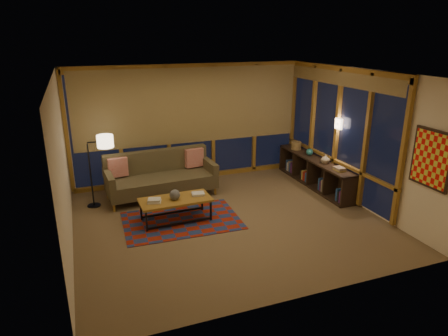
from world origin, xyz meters
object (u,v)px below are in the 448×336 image
object	(u,v)px
sofa	(161,176)
floor_lamp	(90,172)
coffee_table	(176,210)
bookshelf	(314,172)

from	to	relation	value
sofa	floor_lamp	distance (m)	1.44
sofa	coffee_table	xyz separation A→B (m)	(-0.01, -1.26, -0.25)
floor_lamp	bookshelf	size ratio (longest dim) A/B	0.56
sofa	bookshelf	bearing A→B (deg)	-13.40
coffee_table	bookshelf	size ratio (longest dim) A/B	0.50
coffee_table	bookshelf	distance (m)	3.48
coffee_table	floor_lamp	world-z (taller)	floor_lamp
sofa	bookshelf	distance (m)	3.46
coffee_table	floor_lamp	size ratio (longest dim) A/B	0.90
floor_lamp	bookshelf	world-z (taller)	floor_lamp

